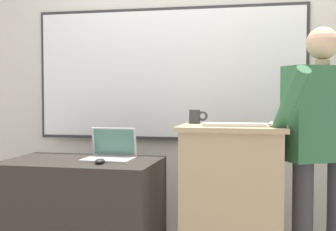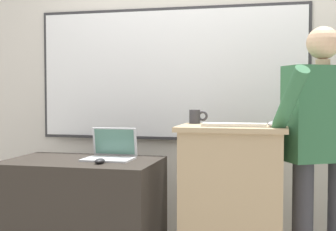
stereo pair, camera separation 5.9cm
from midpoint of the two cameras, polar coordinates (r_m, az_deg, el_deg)
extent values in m
cube|color=beige|center=(3.91, 4.42, 4.87)|extent=(6.40, 0.12, 2.74)
cube|color=#2D2D30|center=(3.89, 0.57, 5.08)|extent=(2.26, 0.02, 1.09)
cube|color=white|center=(3.88, 0.56, 5.09)|extent=(2.21, 0.02, 1.04)
cube|color=#2D2D30|center=(3.88, 0.50, -2.80)|extent=(1.99, 0.04, 0.02)
cube|color=tan|center=(3.03, 8.39, -11.18)|extent=(0.62, 0.43, 0.99)
cube|color=tan|center=(2.95, 8.46, -1.53)|extent=(0.67, 0.46, 0.03)
cube|color=#28231E|center=(3.33, -9.86, -11.89)|extent=(1.04, 0.66, 0.77)
cylinder|color=#333338|center=(3.13, 16.62, -12.68)|extent=(0.13, 0.13, 0.80)
cube|color=#2D603D|center=(3.09, 18.79, 0.21)|extent=(0.51, 0.42, 0.60)
cylinder|color=tan|center=(3.09, 18.88, 6.12)|extent=(0.09, 0.09, 0.04)
sphere|color=tan|center=(3.10, 18.91, 8.37)|extent=(0.20, 0.20, 0.20)
cylinder|color=#2D603D|center=(2.78, 14.75, 0.73)|extent=(0.27, 0.40, 0.50)
cube|color=#B7BABF|center=(3.22, -6.78, -5.32)|extent=(0.33, 0.24, 0.01)
cube|color=#B7BABF|center=(3.33, -6.00, -3.20)|extent=(0.32, 0.04, 0.20)
cube|color=#4C7A6B|center=(3.32, -6.05, -3.19)|extent=(0.29, 0.03, 0.18)
cube|color=beige|center=(2.89, 8.64, -1.13)|extent=(0.39, 0.12, 0.02)
ellipsoid|color=black|center=(3.06, -7.76, -5.53)|extent=(0.06, 0.10, 0.03)
ellipsoid|color=#BCBCC1|center=(2.88, 13.22, -1.05)|extent=(0.06, 0.10, 0.03)
cylinder|color=#333338|center=(3.15, 3.83, -0.13)|extent=(0.07, 0.07, 0.09)
torus|color=#333338|center=(3.14, 4.80, -0.06)|extent=(0.07, 0.02, 0.07)
camera|label=1|loc=(0.03, -89.45, 0.03)|focal=50.00mm
camera|label=2|loc=(0.03, 90.55, -0.03)|focal=50.00mm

